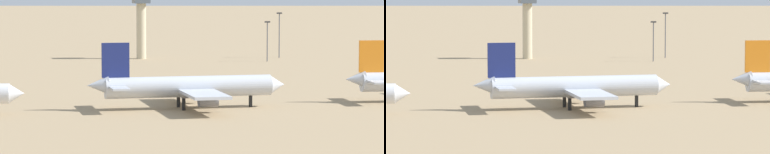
{
  "view_description": "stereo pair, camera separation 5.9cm",
  "coord_description": "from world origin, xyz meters",
  "views": [
    {
      "loc": [
        -64.16,
        -233.54,
        28.3
      ],
      "look_at": [
        0.55,
        0.89,
        6.0
      ],
      "focal_mm": 105.62,
      "sensor_mm": 36.0,
      "label": 1
    },
    {
      "loc": [
        -64.1,
        -233.56,
        28.3
      ],
      "look_at": [
        0.55,
        0.89,
        6.0
      ],
      "focal_mm": 105.62,
      "sensor_mm": 36.0,
      "label": 2
    }
  ],
  "objects": [
    {
      "name": "light_pole_mid",
      "position": [
        56.25,
        111.09,
        7.68
      ],
      "size": [
        1.8,
        0.5,
        13.04
      ],
      "color": "#59595E",
      "rests_on": "ground"
    },
    {
      "name": "light_pole_west",
      "position": [
        65.4,
        125.11,
        8.86
      ],
      "size": [
        1.8,
        0.5,
        15.31
      ],
      "color": "#59595E",
      "rests_on": "ground"
    },
    {
      "name": "ground",
      "position": [
        0.0,
        0.0,
        0.0
      ],
      "size": [
        4000.0,
        4000.0,
        0.0
      ],
      "primitive_type": "plane",
      "color": "#9E8460"
    },
    {
      "name": "control_tower",
      "position": [
        19.45,
        132.97,
        14.31
      ],
      "size": [
        5.2,
        5.2,
        23.72
      ],
      "color": "#C6B793",
      "rests_on": "ground"
    },
    {
      "name": "parked_jet_navy_3",
      "position": [
        -2.49,
        -5.98,
        4.61
      ],
      "size": [
        42.61,
        35.82,
        14.08
      ],
      "rotation": [
        0.0,
        0.0,
        -0.05
      ],
      "color": "silver",
      "rests_on": "ground"
    }
  ]
}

